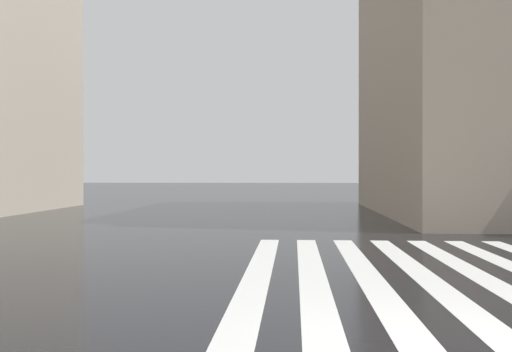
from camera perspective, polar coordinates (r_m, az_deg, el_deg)
zebra_crossing at (r=10.94m, az=18.81°, el=-9.51°), size 13.00×7.50×0.01m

